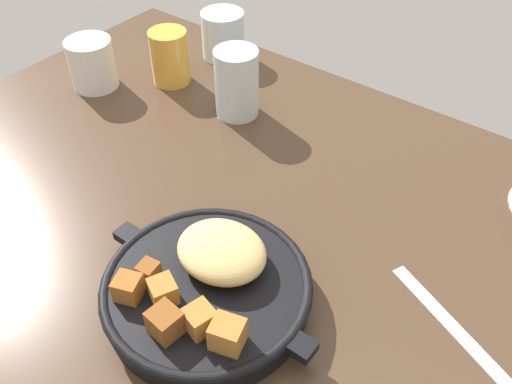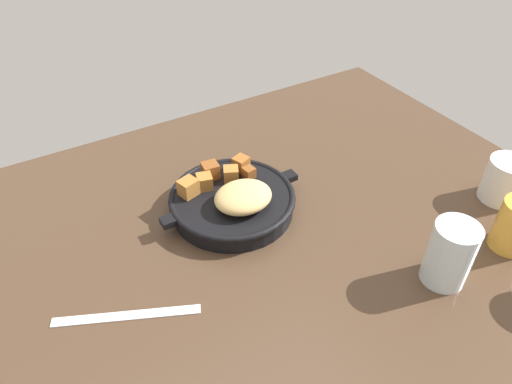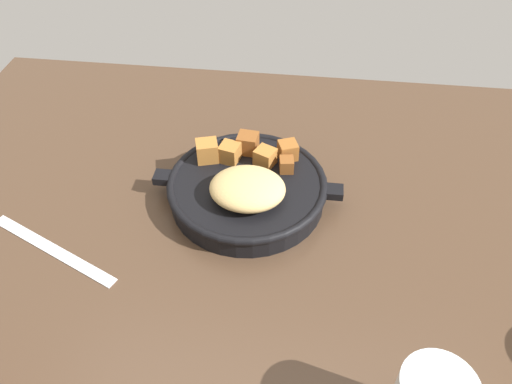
{
  "view_description": "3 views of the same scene",
  "coord_description": "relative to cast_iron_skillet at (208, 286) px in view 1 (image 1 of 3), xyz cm",
  "views": [
    {
      "loc": [
        29.63,
        -33.3,
        50.49
      ],
      "look_at": [
        0.95,
        4.23,
        6.96
      ],
      "focal_mm": 38.14,
      "sensor_mm": 36.0,
      "label": 1
    },
    {
      "loc": [
        32.67,
        50.96,
        58.32
      ],
      "look_at": [
        0.71,
        -3.2,
        6.35
      ],
      "focal_mm": 32.98,
      "sensor_mm": 36.0,
      "label": 2
    },
    {
      "loc": [
        -4.49,
        44.57,
        52.06
      ],
      "look_at": [
        1.34,
        -2.82,
        6.18
      ],
      "focal_mm": 35.05,
      "sensor_mm": 36.0,
      "label": 3
    }
  ],
  "objects": [
    {
      "name": "water_glass_tall",
      "position": [
        -20.91,
        31.06,
        2.85
      ],
      "size": [
        6.94,
        6.94,
        10.97
      ],
      "primitive_type": "cylinder",
      "color": "silver",
      "rests_on": "ground_plane"
    },
    {
      "name": "ground_plane",
      "position": [
        -3.17,
        7.37,
        -3.84
      ],
      "size": [
        114.76,
        87.08,
        2.4
      ],
      "primitive_type": "cube",
      "color": "#473323"
    },
    {
      "name": "juice_glass_amber",
      "position": [
        -36.14,
        31.72,
        1.99
      ],
      "size": [
        6.5,
        6.5,
        9.26
      ],
      "primitive_type": "cylinder",
      "color": "gold",
      "rests_on": "ground_plane"
    },
    {
      "name": "cast_iron_skillet",
      "position": [
        0.0,
        0.0,
        0.0
      ],
      "size": [
        27.47,
        23.17,
        7.15
      ],
      "color": "black",
      "rests_on": "ground_plane"
    },
    {
      "name": "butter_knife",
      "position": [
        24.72,
        12.66,
        -2.46
      ],
      "size": [
        20.49,
        10.28,
        0.36
      ],
      "primitive_type": "cube",
      "rotation": [
        0.0,
        0.0,
        -0.42
      ],
      "color": "silver",
      "rests_on": "ground_plane"
    },
    {
      "name": "water_glass_short",
      "position": [
        -34.75,
        44.18,
        1.58
      ],
      "size": [
        7.86,
        7.86,
        8.43
      ],
      "primitive_type": "cylinder",
      "color": "silver",
      "rests_on": "ground_plane"
    },
    {
      "name": "ceramic_mug_white",
      "position": [
        -45.58,
        22.63,
        1.57
      ],
      "size": [
        7.74,
        7.74,
        8.41
      ],
      "primitive_type": "cylinder",
      "color": "silver",
      "rests_on": "ground_plane"
    }
  ]
}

